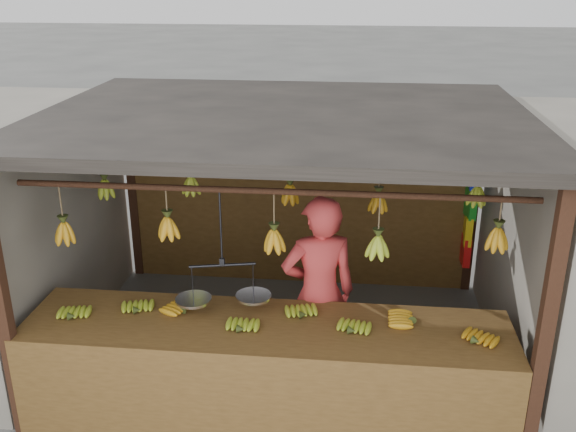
# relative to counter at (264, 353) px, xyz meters

# --- Properties ---
(ground) EXTENTS (80.00, 80.00, 0.00)m
(ground) POSITION_rel_counter_xyz_m (0.03, 1.24, -0.72)
(ground) COLOR #5B5B57
(stall) EXTENTS (4.30, 3.30, 2.40)m
(stall) POSITION_rel_counter_xyz_m (0.03, 1.57, 1.25)
(stall) COLOR black
(stall) RESTS_ON ground
(counter) EXTENTS (3.94, 0.90, 0.96)m
(counter) POSITION_rel_counter_xyz_m (0.00, 0.00, 0.00)
(counter) COLOR brown
(counter) RESTS_ON ground
(hanging_bananas) EXTENTS (3.63, 2.18, 0.39)m
(hanging_bananas) POSITION_rel_counter_xyz_m (0.04, 1.24, 0.91)
(hanging_bananas) COLOR #B57B13
(hanging_bananas) RESTS_ON ground
(balance_scale) EXTENTS (0.76, 0.39, 0.95)m
(balance_scale) POSITION_rel_counter_xyz_m (-0.36, 0.24, 0.39)
(balance_scale) COLOR black
(balance_scale) RESTS_ON ground
(vendor) EXTENTS (0.76, 0.60, 1.82)m
(vendor) POSITION_rel_counter_xyz_m (0.39, 0.67, 0.19)
(vendor) COLOR #BF3333
(vendor) RESTS_ON ground
(bag_bundles) EXTENTS (0.08, 0.26, 1.27)m
(bag_bundles) POSITION_rel_counter_xyz_m (1.97, 2.59, 0.28)
(bag_bundles) COLOR #1426BF
(bag_bundles) RESTS_ON ground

